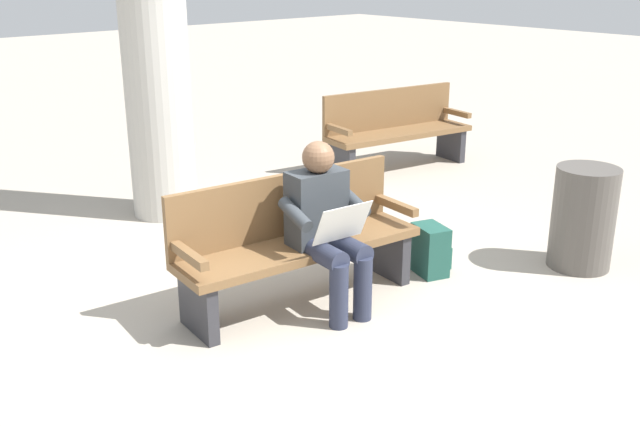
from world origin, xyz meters
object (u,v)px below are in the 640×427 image
bench_near (295,239)px  backpack (431,250)px  bench_far (396,129)px  trash_bin (583,218)px  person_seated (326,223)px

bench_near → backpack: 1.16m
bench_near → bench_far: size_ratio=0.99×
bench_near → trash_bin: bearing=159.9°
bench_near → bench_far: bearing=-141.7°
person_seated → bench_far: bearing=-137.9°
bench_far → trash_bin: bench_far is taller
person_seated → trash_bin: (-2.00, 0.78, -0.22)m
person_seated → backpack: person_seated is taller
person_seated → bench_far: 3.74m
bench_near → trash_bin: (-2.07, 1.03, -0.05)m
person_seated → backpack: 1.09m
backpack → trash_bin: bearing=145.5°
backpack → bench_far: size_ratio=0.21×
bench_near → trash_bin: 2.31m
backpack → trash_bin: size_ratio=0.48×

